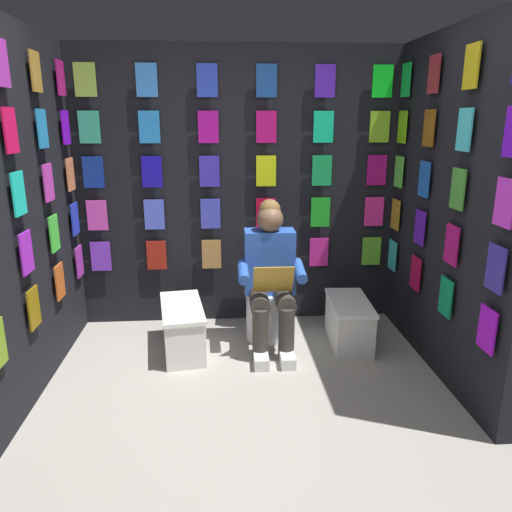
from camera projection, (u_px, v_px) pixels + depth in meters
name	position (u px, v px, depth m)	size (l,w,h in m)	color
ground_plane	(253.00, 457.00, 2.69)	(30.00, 30.00, 0.00)	#9E998E
display_wall_back	(238.00, 189.00, 4.29)	(2.88, 0.14, 2.40)	black
display_wall_left	(449.00, 207.00, 3.41)	(0.14, 1.96, 2.40)	black
display_wall_right	(25.00, 213.00, 3.21)	(0.14, 1.96, 2.40)	black
toilet	(268.00, 298.00, 4.16)	(0.41, 0.56, 0.77)	white
person_reading	(271.00, 276.00, 3.87)	(0.53, 0.68, 1.19)	blue
comic_longbox_near	(349.00, 322.00, 4.00)	(0.35, 0.66, 0.38)	white
comic_longbox_far	(183.00, 328.00, 3.89)	(0.41, 0.75, 0.38)	white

